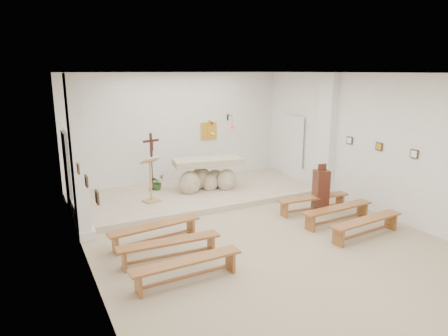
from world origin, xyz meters
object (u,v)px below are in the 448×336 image
bench_left_front (155,229)px  bench_right_second (338,211)px  bench_left_second (169,246)px  crucifix_stand (152,157)px  bench_left_third (187,265)px  donation_pedestal (321,191)px  altar (207,176)px  lectern (151,180)px  bench_right_third (366,224)px  bench_right_front (313,201)px

bench_left_front → bench_right_second: size_ratio=1.00×
bench_left_second → crucifix_stand: bearing=79.6°
crucifix_stand → bench_right_second: 5.38m
bench_left_front → bench_left_third: size_ratio=1.01×
bench_left_front → bench_right_second: same height
bench_right_second → donation_pedestal: bearing=73.1°
altar → crucifix_stand: 1.70m
lectern → crucifix_stand: (0.38, 1.11, 0.35)m
bench_right_third → bench_right_front: bearing=85.3°
bench_left_front → bench_right_third: same height
altar → donation_pedestal: size_ratio=1.64×
bench_right_second → bench_right_third: 0.89m
bench_left_front → bench_right_second: bearing=-18.8°
bench_right_front → bench_right_second: bearing=-85.9°
bench_right_front → bench_left_third: same height
donation_pedestal → bench_right_second: (-0.21, -0.87, -0.24)m
lectern → bench_right_third: 5.41m
altar → crucifix_stand: bearing=161.8°
lectern → bench_right_front: lectern is taller
bench_left_front → bench_left_second: (0.00, -0.89, 0.00)m
altar → lectern: bearing=-158.9°
bench_right_front → bench_right_third: bearing=-85.9°
altar → bench_left_third: (-2.42, -4.42, -0.23)m
donation_pedestal → bench_left_third: bearing=-146.1°
lectern → donation_pedestal: (3.78, -2.28, -0.21)m
donation_pedestal → bench_left_second: donation_pedestal is taller
altar → bench_right_second: bearing=-54.2°
altar → bench_right_third: size_ratio=1.03×
altar → donation_pedestal: donation_pedestal is taller
bench_right_second → bench_right_third: bearing=-93.2°
bench_right_front → bench_right_second: same height
bench_right_front → bench_left_front: bearing=-175.9°
altar → bench_left_second: size_ratio=1.03×
bench_right_third → bench_left_front: bearing=152.3°
donation_pedestal → bench_right_second: donation_pedestal is taller
donation_pedestal → bench_right_third: (-0.21, -1.76, -0.24)m
bench_right_second → bench_right_third: (-0.00, -0.89, 0.00)m
lectern → bench_left_third: 4.12m
altar → bench_left_third: size_ratio=1.04×
altar → bench_left_second: 4.29m
donation_pedestal → bench_left_front: bearing=-168.1°
lectern → bench_left_third: lectern is taller
bench_right_second → bench_left_third: 4.28m
donation_pedestal → bench_left_front: (-4.40, 0.02, -0.24)m
donation_pedestal → bench_right_third: size_ratio=0.63×
donation_pedestal → bench_left_second: bearing=-156.7°
crucifix_stand → bench_left_third: (-1.01, -5.15, -0.80)m
bench_right_third → altar: bearing=107.1°
bench_right_second → bench_left_third: bearing=-171.2°
bench_right_second → altar: bearing=113.4°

